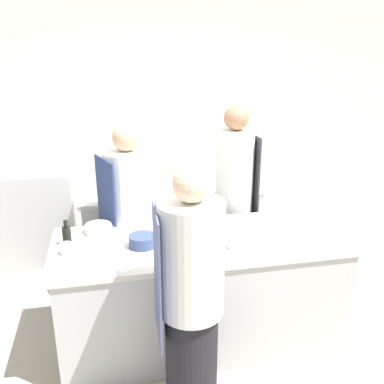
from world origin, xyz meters
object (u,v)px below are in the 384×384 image
at_px(bowl_ceramic_blue, 98,229).
at_px(bowl_wooden_salad, 241,240).
at_px(bottle_olive_oil, 67,235).
at_px(chef_at_pass_far, 130,221).
at_px(bowl_prep_small, 228,223).
at_px(stockpot, 120,176).
at_px(bottle_vinegar, 180,212).
at_px(chef_at_stove, 234,202).
at_px(cup, 67,249).
at_px(chef_at_prep_near, 191,302).
at_px(bowl_mixing_large, 142,241).
at_px(bottle_wine, 179,221).
at_px(oven_range, 38,214).

xyz_separation_m(bowl_ceramic_blue, bowl_wooden_salad, (1.00, -0.43, 0.01)).
bearing_deg(bowl_ceramic_blue, bottle_olive_oil, -140.72).
relative_size(chef_at_pass_far, bowl_prep_small, 7.69).
xyz_separation_m(bottle_olive_oil, stockpot, (0.43, 1.24, 0.04)).
bearing_deg(bottle_olive_oil, bottle_vinegar, 12.24).
xyz_separation_m(bowl_prep_small, bowl_wooden_salad, (0.00, -0.33, 0.01)).
relative_size(chef_at_stove, cup, 21.40).
height_order(chef_at_prep_near, bottle_olive_oil, chef_at_prep_near).
relative_size(bowl_prep_small, bowl_ceramic_blue, 1.06).
xyz_separation_m(bowl_mixing_large, bowl_wooden_salad, (0.70, -0.13, -0.00)).
distance_m(bottle_wine, bowl_ceramic_blue, 0.62).
height_order(oven_range, stockpot, stockpot).
distance_m(bottle_vinegar, cup, 0.91).
height_order(bottle_wine, bowl_mixing_large, bottle_wine).
bearing_deg(chef_at_prep_near, cup, 50.96).
bearing_deg(bottle_olive_oil, chef_at_pass_far, 46.13).
bearing_deg(oven_range, chef_at_prep_near, -63.52).
bearing_deg(chef_at_stove, bowl_wooden_salad, -15.87).
height_order(oven_range, bowl_prep_small, oven_range).
height_order(oven_range, cup, oven_range).
relative_size(chef_at_pass_far, bowl_ceramic_blue, 8.19).
bearing_deg(chef_at_pass_far, bowl_mixing_large, 163.83).
height_order(chef_at_pass_far, bottle_wine, chef_at_pass_far).
bearing_deg(bottle_olive_oil, bowl_prep_small, 3.41).
distance_m(bottle_olive_oil, bowl_wooden_salad, 1.25).
bearing_deg(chef_at_pass_far, bottle_olive_oil, 115.48).
bearing_deg(stockpot, bottle_wine, -71.68).
distance_m(chef_at_prep_near, bowl_mixing_large, 0.70).
relative_size(bowl_prep_small, bowl_wooden_salad, 0.97).
bearing_deg(bottle_wine, stockpot, 108.32).
relative_size(bowl_prep_small, stockpot, 0.72).
bearing_deg(bowl_prep_small, bottle_wine, -177.38).
bearing_deg(bowl_prep_small, bottle_olive_oil, -176.59).
bearing_deg(bottle_vinegar, chef_at_pass_far, 140.90).
bearing_deg(chef_at_pass_far, chef_at_prep_near, 171.19).
xyz_separation_m(oven_range, chef_at_stove, (1.88, -1.04, 0.38)).
distance_m(chef_at_prep_near, cup, 0.99).
bearing_deg(bottle_wine, cup, -166.63).
bearing_deg(bowl_mixing_large, bowl_ceramic_blue, 135.40).
relative_size(chef_at_stove, bowl_prep_small, 8.20).
xyz_separation_m(chef_at_prep_near, bowl_ceramic_blue, (-0.53, 0.96, 0.09)).
bearing_deg(bottle_vinegar, cup, -159.03).
relative_size(cup, stockpot, 0.28).
bearing_deg(bowl_prep_small, oven_range, 137.21).
height_order(cup, stockpot, stockpot).
bearing_deg(oven_range, cup, -75.37).
bearing_deg(bowl_prep_small, chef_at_pass_far, 150.47).
height_order(bowl_wooden_salad, cup, cup).
bearing_deg(bottle_olive_oil, chef_at_prep_near, -46.57).
bearing_deg(bowl_wooden_salad, bowl_ceramic_blue, 156.79).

